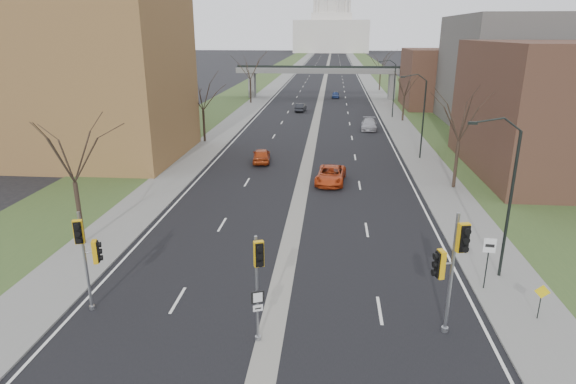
# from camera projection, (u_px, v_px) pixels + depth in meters

# --- Properties ---
(ground) EXTENTS (700.00, 700.00, 0.00)m
(ground) POSITION_uv_depth(u_px,v_px,m) (272.00, 329.00, 21.75)
(ground) COLOR black
(ground) RESTS_ON ground
(road_surface) EXTENTS (20.00, 600.00, 0.01)m
(road_surface) POSITION_uv_depth(u_px,v_px,m) (327.00, 72.00, 163.45)
(road_surface) COLOR black
(road_surface) RESTS_ON ground
(median_strip) EXTENTS (1.20, 600.00, 0.02)m
(median_strip) POSITION_uv_depth(u_px,v_px,m) (327.00, 72.00, 163.45)
(median_strip) COLOR gray
(median_strip) RESTS_ON ground
(sidewalk_right) EXTENTS (4.00, 600.00, 0.12)m
(sidewalk_right) POSITION_uv_depth(u_px,v_px,m) (362.00, 72.00, 162.38)
(sidewalk_right) COLOR gray
(sidewalk_right) RESTS_ON ground
(sidewalk_left) EXTENTS (4.00, 600.00, 0.12)m
(sidewalk_left) POSITION_uv_depth(u_px,v_px,m) (291.00, 71.00, 164.48)
(sidewalk_left) COLOR gray
(sidewalk_left) RESTS_ON ground
(grass_verge_right) EXTENTS (8.00, 600.00, 0.10)m
(grass_verge_right) POSITION_uv_depth(u_px,v_px,m) (380.00, 72.00, 161.86)
(grass_verge_right) COLOR #314922
(grass_verge_right) RESTS_ON ground
(grass_verge_left) EXTENTS (8.00, 600.00, 0.10)m
(grass_verge_left) POSITION_uv_depth(u_px,v_px,m) (274.00, 71.00, 165.01)
(grass_verge_left) COLOR #314922
(grass_verge_left) RESTS_ON ground
(apartment_building) EXTENTS (25.00, 16.00, 22.00)m
(apartment_building) POSITION_uv_depth(u_px,v_px,m) (54.00, 50.00, 48.89)
(apartment_building) COLOR olive
(apartment_building) RESTS_ON ground
(commercial_block_near) EXTENTS (16.00, 20.00, 12.00)m
(commercial_block_near) POSITION_uv_depth(u_px,v_px,m) (568.00, 110.00, 44.20)
(commercial_block_near) COLOR brown
(commercial_block_near) RESTS_ON ground
(commercial_block_mid) EXTENTS (18.00, 22.00, 15.00)m
(commercial_block_mid) POSITION_uv_depth(u_px,v_px,m) (520.00, 72.00, 66.05)
(commercial_block_mid) COLOR #615E59
(commercial_block_mid) RESTS_ON ground
(commercial_block_far) EXTENTS (14.00, 14.00, 10.00)m
(commercial_block_far) POSITION_uv_depth(u_px,v_px,m) (445.00, 79.00, 84.37)
(commercial_block_far) COLOR brown
(commercial_block_far) RESTS_ON ground
(pedestrian_bridge) EXTENTS (34.00, 3.00, 6.45)m
(pedestrian_bridge) POSITION_uv_depth(u_px,v_px,m) (321.00, 74.00, 95.79)
(pedestrian_bridge) COLOR slate
(pedestrian_bridge) RESTS_ON ground
(capitol) EXTENTS (48.00, 42.00, 55.75)m
(capitol) POSITION_uv_depth(u_px,v_px,m) (331.00, 23.00, 318.16)
(capitol) COLOR silver
(capitol) RESTS_ON ground
(streetlight_near) EXTENTS (2.61, 0.20, 8.70)m
(streetlight_near) POSITION_uv_depth(u_px,v_px,m) (501.00, 154.00, 24.26)
(streetlight_near) COLOR black
(streetlight_near) RESTS_ON sidewalk_right
(streetlight_mid) EXTENTS (2.61, 0.20, 8.70)m
(streetlight_mid) POSITION_uv_depth(u_px,v_px,m) (417.00, 92.00, 48.82)
(streetlight_mid) COLOR black
(streetlight_mid) RESTS_ON sidewalk_right
(streetlight_far) EXTENTS (2.61, 0.20, 8.70)m
(streetlight_far) POSITION_uv_depth(u_px,v_px,m) (390.00, 72.00, 73.38)
(streetlight_far) COLOR black
(streetlight_far) RESTS_ON sidewalk_right
(tree_left_a) EXTENTS (7.20, 7.20, 9.40)m
(tree_left_a) POSITION_uv_depth(u_px,v_px,m) (69.00, 142.00, 28.35)
(tree_left_a) COLOR #382B21
(tree_left_a) RESTS_ON sidewalk_left
(tree_left_b) EXTENTS (6.75, 6.75, 8.81)m
(tree_left_b) POSITION_uv_depth(u_px,v_px,m) (202.00, 90.00, 56.82)
(tree_left_b) COLOR #382B21
(tree_left_b) RESTS_ON sidewalk_left
(tree_left_c) EXTENTS (7.65, 7.65, 9.99)m
(tree_left_c) POSITION_uv_depth(u_px,v_px,m) (250.00, 65.00, 88.68)
(tree_left_c) COLOR #382B21
(tree_left_c) RESTS_ON sidewalk_left
(tree_right_a) EXTENTS (7.20, 7.20, 9.40)m
(tree_right_a) POSITION_uv_depth(u_px,v_px,m) (462.00, 111.00, 39.30)
(tree_right_a) COLOR #382B21
(tree_right_a) RESTS_ON sidewalk_right
(tree_right_b) EXTENTS (6.30, 6.30, 8.22)m
(tree_right_b) POSITION_uv_depth(u_px,v_px,m) (405.00, 82.00, 70.73)
(tree_right_b) COLOR #382B21
(tree_right_b) RESTS_ON sidewalk_right
(tree_right_c) EXTENTS (7.65, 7.65, 9.99)m
(tree_right_c) POSITION_uv_depth(u_px,v_px,m) (381.00, 59.00, 108.13)
(tree_right_c) COLOR #382B21
(tree_right_c) RESTS_ON sidewalk_right
(signal_pole_left) EXTENTS (0.85, 1.12, 5.06)m
(signal_pole_left) POSITION_uv_depth(u_px,v_px,m) (87.00, 248.00, 22.15)
(signal_pole_left) COLOR gray
(signal_pole_left) RESTS_ON ground
(signal_pole_median) EXTENTS (0.71, 0.82, 4.94)m
(signal_pole_median) POSITION_uv_depth(u_px,v_px,m) (258.00, 272.00, 19.66)
(signal_pole_median) COLOR gray
(signal_pole_median) RESTS_ON ground
(signal_pole_right) EXTENTS (1.22, 0.95, 5.70)m
(signal_pole_right) POSITION_uv_depth(u_px,v_px,m) (451.00, 259.00, 20.19)
(signal_pole_right) COLOR gray
(signal_pole_right) RESTS_ON ground
(speed_limit_sign) EXTENTS (0.61, 0.10, 2.82)m
(speed_limit_sign) POSITION_uv_depth(u_px,v_px,m) (488.00, 254.00, 24.42)
(speed_limit_sign) COLOR black
(speed_limit_sign) RESTS_ON sidewalk_right
(warning_sign) EXTENTS (0.68, 0.15, 1.76)m
(warning_sign) POSITION_uv_depth(u_px,v_px,m) (541.00, 297.00, 22.02)
(warning_sign) COLOR black
(warning_sign) RESTS_ON sidewalk_right
(car_left_near) EXTENTS (2.24, 4.50, 1.47)m
(car_left_near) POSITION_uv_depth(u_px,v_px,m) (261.00, 155.00, 49.46)
(car_left_near) COLOR #A83913
(car_left_near) RESTS_ON ground
(car_left_far) EXTENTS (1.80, 4.20, 1.35)m
(car_left_far) POSITION_uv_depth(u_px,v_px,m) (301.00, 107.00, 81.28)
(car_left_far) COLOR black
(car_left_far) RESTS_ON ground
(car_right_near) EXTENTS (2.89, 5.47, 1.47)m
(car_right_near) POSITION_uv_depth(u_px,v_px,m) (331.00, 175.00, 42.67)
(car_right_near) COLOR #B73A13
(car_right_near) RESTS_ON ground
(car_right_mid) EXTENTS (2.36, 5.13, 1.45)m
(car_right_mid) POSITION_uv_depth(u_px,v_px,m) (369.00, 124.00, 66.10)
(car_right_mid) COLOR #A5A5AC
(car_right_mid) RESTS_ON ground
(car_right_far) EXTENTS (1.56, 3.70, 1.25)m
(car_right_far) POSITION_uv_depth(u_px,v_px,m) (336.00, 95.00, 98.07)
(car_right_far) COLOR navy
(car_right_far) RESTS_ON ground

